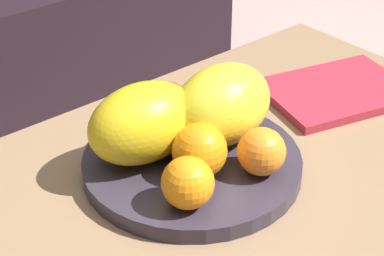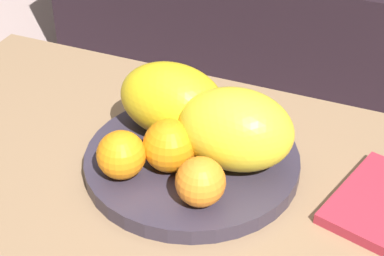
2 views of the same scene
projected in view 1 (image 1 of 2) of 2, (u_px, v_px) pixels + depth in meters
The scene contains 10 objects.
coffee_table at pixel (207, 203), 0.97m from camera, with size 1.06×0.59×0.45m.
fruit_bowl at pixel (192, 163), 0.95m from camera, with size 0.33×0.33×0.03m, color #332C3B.
melon_large_front at pixel (222, 105), 0.95m from camera, with size 0.17×0.12×0.12m, color yellow.
melon_smaller_beside at pixel (143, 123), 0.91m from camera, with size 0.17×0.12×0.12m, color yellow.
orange_left at pixel (188, 183), 0.83m from camera, with size 0.07×0.07×0.07m, color orange.
orange_right at pixel (261, 152), 0.89m from camera, with size 0.07×0.07×0.07m, color orange.
orange_back at pixel (200, 151), 0.89m from camera, with size 0.08×0.08×0.08m, color orange.
apple_front at pixel (171, 103), 1.01m from camera, with size 0.07×0.07×0.07m, color #B04026.
banana_bunch at pixel (175, 129), 0.95m from camera, with size 0.15×0.17×0.06m.
magazine at pixel (337, 91), 1.14m from camera, with size 0.25×0.18×0.02m, color #AE2A3B.
Camera 1 is at (-0.50, -0.57, 1.02)m, focal length 59.76 mm.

